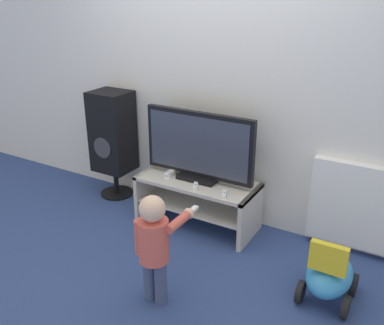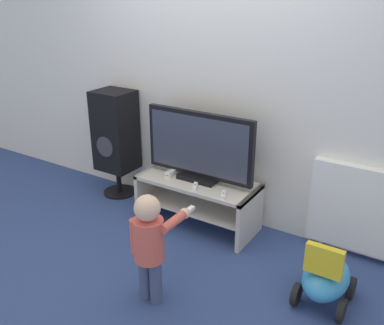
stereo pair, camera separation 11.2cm
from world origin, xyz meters
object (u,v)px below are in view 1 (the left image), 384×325
object	(u,v)px
game_console	(172,172)
remote_secondary	(195,186)
remote_primary	(224,194)
television	(199,147)
speaker_tower	(113,133)
ride_on_toy	(329,275)
child	(155,241)
radiator	(365,208)

from	to	relation	value
game_console	remote_secondary	world-z (taller)	game_console
remote_primary	television	bearing A→B (deg)	153.03
television	remote_secondary	xyz separation A→B (m)	(0.06, -0.15, -0.29)
speaker_tower	ride_on_toy	bearing A→B (deg)	-13.09
speaker_tower	television	bearing A→B (deg)	-4.52
television	speaker_tower	world-z (taller)	speaker_tower
child	speaker_tower	bearing A→B (deg)	138.70
speaker_tower	radiator	size ratio (longest dim) A/B	1.28
child	speaker_tower	world-z (taller)	speaker_tower
radiator	ride_on_toy	bearing A→B (deg)	-96.88
game_console	ride_on_toy	bearing A→B (deg)	-15.16
game_console	radiator	distance (m)	1.61
remote_primary	child	world-z (taller)	child
television	remote_secondary	size ratio (longest dim) A/B	7.56
remote_secondary	ride_on_toy	distance (m)	1.26
remote_secondary	television	bearing A→B (deg)	110.30
remote_primary	child	distance (m)	0.87
television	radiator	world-z (taller)	television
child	ride_on_toy	xyz separation A→B (m)	(1.00, 0.59, -0.27)
television	child	world-z (taller)	television
television	remote_primary	xyz separation A→B (m)	(0.33, -0.17, -0.29)
ride_on_toy	radiator	size ratio (longest dim) A/B	0.60
game_console	child	xyz separation A→B (m)	(0.52, -1.00, 0.01)
television	radiator	xyz separation A→B (m)	(1.34, 0.22, -0.32)
television	ride_on_toy	bearing A→B (deg)	-19.58
remote_primary	speaker_tower	distance (m)	1.38
game_console	speaker_tower	world-z (taller)	speaker_tower
speaker_tower	ride_on_toy	xyz separation A→B (m)	(2.27, -0.53, -0.47)
television	remote_primary	world-z (taller)	television
television	speaker_tower	bearing A→B (deg)	175.48
game_console	child	size ratio (longest dim) A/B	0.22
remote_primary	radiator	size ratio (longest dim) A/B	0.16
game_console	ride_on_toy	size ratio (longest dim) A/B	0.35
child	television	bearing A→B (deg)	104.22
remote_primary	radiator	xyz separation A→B (m)	(1.01, 0.39, -0.04)
game_console	remote_secondary	size ratio (longest dim) A/B	1.32
game_console	television	bearing A→B (deg)	8.65
remote_secondary	child	bearing A→B (deg)	-76.88
radiator	child	bearing A→B (deg)	-130.54
child	game_console	bearing A→B (deg)	117.26
radiator	remote_secondary	bearing A→B (deg)	-163.73
remote_secondary	speaker_tower	bearing A→B (deg)	167.64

